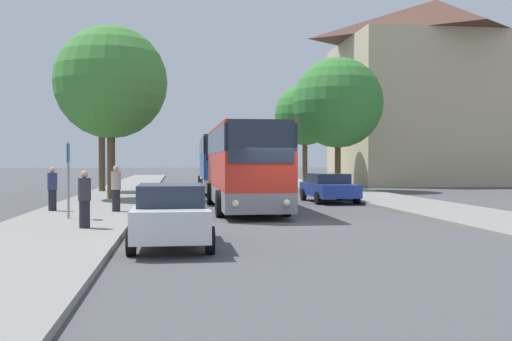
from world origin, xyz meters
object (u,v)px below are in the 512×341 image
tree_left_far (102,98)px  pedestrian_waiting_far (85,199)px  tree_right_mid (305,115)px  parked_car_right_near (329,187)px  pedestrian_walking_back (52,189)px  pedestrian_waiting_near (116,188)px  tree_left_near (111,82)px  bus_front (244,166)px  bus_middle (220,163)px  bus_stop_sign (68,171)px  parked_car_left_curb (171,214)px  tree_right_near (338,103)px

tree_left_far → pedestrian_waiting_far: bearing=-84.5°
tree_right_mid → parked_car_right_near: bearing=-98.6°
pedestrian_walking_back → tree_right_mid: size_ratio=0.21×
pedestrian_waiting_near → tree_right_mid: bearing=174.5°
tree_left_near → pedestrian_waiting_far: bearing=-87.1°
bus_front → bus_middle: size_ratio=0.88×
pedestrian_waiting_near → tree_right_mid: (12.50, 24.12, 4.69)m
bus_stop_sign → pedestrian_waiting_near: (1.30, 2.53, -0.69)m
parked_car_left_curb → bus_stop_sign: size_ratio=1.69×
parked_car_left_curb → parked_car_right_near: (7.61, 14.38, -0.04)m
bus_front → tree_left_near: 9.55m
parked_car_right_near → pedestrian_waiting_near: (-9.74, -5.88, 0.28)m
pedestrian_walking_back → tree_right_near: bearing=49.3°
bus_stop_sign → pedestrian_waiting_near: 2.93m
pedestrian_waiting_near → tree_left_far: (-2.37, 15.37, 4.96)m
parked_car_left_curb → tree_left_far: size_ratio=0.53×
bus_front → pedestrian_waiting_near: bearing=-159.2°
parked_car_left_curb → tree_left_near: bearing=100.6°
bus_front → pedestrian_waiting_near: size_ratio=6.20×
bus_front → tree_left_near: size_ratio=1.23×
bus_stop_sign → pedestrian_waiting_near: size_ratio=1.45×
parked_car_left_curb → pedestrian_waiting_near: (-2.13, 8.49, 0.24)m
pedestrian_walking_back → parked_car_right_near: bearing=27.3°
parked_car_right_near → pedestrian_waiting_near: 11.38m
pedestrian_waiting_near → bus_stop_sign: bearing=-5.2°
pedestrian_waiting_near → pedestrian_waiting_far: size_ratio=1.06×
tree_right_near → tree_right_mid: 7.87m
pedestrian_waiting_near → tree_right_near: 21.44m
pedestrian_waiting_far → bus_front: bearing=-39.8°
pedestrian_waiting_far → tree_right_mid: tree_right_mid is taller
bus_front → parked_car_left_curb: bus_front is taller
pedestrian_walking_back → tree_right_near: 22.56m
parked_car_left_curb → tree_right_mid: tree_right_mid is taller
bus_stop_sign → tree_right_near: bearing=52.6°
pedestrian_walking_back → bus_stop_sign: bearing=-66.1°
bus_middle → pedestrian_waiting_far: bus_middle is taller
bus_middle → bus_stop_sign: bus_middle is taller
parked_car_right_near → tree_right_near: 12.08m
tree_left_near → tree_right_mid: size_ratio=1.08×
bus_middle → pedestrian_walking_back: bearing=-115.5°
tree_right_near → pedestrian_waiting_near: bearing=-128.7°
tree_left_near → parked_car_left_curb: bearing=-79.2°
bus_stop_sign → tree_right_mid: tree_right_mid is taller
parked_car_left_curb → tree_right_mid: bearing=72.1°
bus_stop_sign → tree_left_near: bearing=88.5°
tree_right_mid → bus_front: bearing=-108.5°
bus_stop_sign → tree_right_mid: bearing=62.6°
parked_car_left_curb → pedestrian_waiting_far: size_ratio=2.60×
tree_left_near → pedestrian_walking_back: bearing=-101.0°
bus_middle → pedestrian_walking_back: (-7.50, -14.97, -0.89)m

